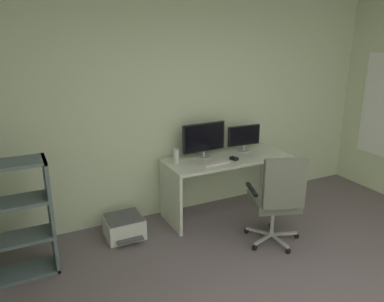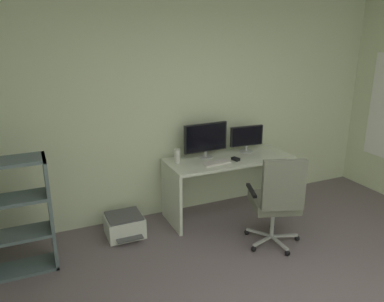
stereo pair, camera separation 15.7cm
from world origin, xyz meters
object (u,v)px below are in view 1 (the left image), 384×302
(computer_mouse, at_px, (234,159))
(office_chair, at_px, (277,197))
(desk, at_px, (227,172))
(desktop_speaker, at_px, (176,156))
(monitor_secondary, at_px, (244,137))
(monitor_main, at_px, (204,138))
(printer, at_px, (124,226))
(keyboard, at_px, (215,163))

(computer_mouse, relative_size, office_chair, 0.09)
(desk, relative_size, computer_mouse, 15.80)
(desktop_speaker, bearing_deg, office_chair, -54.15)
(monitor_secondary, bearing_deg, desktop_speaker, -177.24)
(monitor_main, bearing_deg, printer, -172.67)
(desk, xyz_separation_m, keyboard, (-0.24, -0.13, 0.20))
(desktop_speaker, bearing_deg, monitor_secondary, 2.76)
(desktop_speaker, bearing_deg, printer, -172.39)
(desk, relative_size, office_chair, 1.48)
(monitor_main, distance_m, monitor_secondary, 0.59)
(keyboard, height_order, desktop_speaker, desktop_speaker)
(monitor_secondary, bearing_deg, monitor_main, -179.99)
(desk, xyz_separation_m, monitor_main, (-0.26, 0.13, 0.44))
(keyboard, bearing_deg, monitor_secondary, 21.00)
(office_chair, relative_size, printer, 2.29)
(desk, distance_m, monitor_main, 0.53)
(monitor_secondary, xyz_separation_m, computer_mouse, (-0.30, -0.25, -0.18))
(keyboard, bearing_deg, office_chair, -71.97)
(monitor_secondary, distance_m, printer, 1.89)
(desk, height_order, office_chair, office_chair)
(keyboard, height_order, printer, keyboard)
(monitor_main, distance_m, computer_mouse, 0.44)
(monitor_main, xyz_separation_m, computer_mouse, (0.29, -0.25, -0.23))
(monitor_main, bearing_deg, computer_mouse, -41.47)
(keyboard, distance_m, computer_mouse, 0.27)
(desktop_speaker, bearing_deg, monitor_main, 6.84)
(keyboard, bearing_deg, desk, 24.62)
(keyboard, bearing_deg, computer_mouse, -1.04)
(desktop_speaker, distance_m, office_chair, 1.27)
(office_chair, bearing_deg, computer_mouse, 93.30)
(monitor_secondary, relative_size, office_chair, 0.43)
(keyboard, relative_size, office_chair, 0.32)
(monitor_secondary, height_order, desktop_speaker, monitor_secondary)
(desk, relative_size, monitor_main, 2.74)
(monitor_secondary, distance_m, office_chair, 1.15)
(monitor_secondary, distance_m, desktop_speaker, 0.99)
(desk, xyz_separation_m, office_chair, (0.07, -0.92, 0.02))
(monitor_secondary, bearing_deg, keyboard, -155.17)
(keyboard, distance_m, office_chair, 0.87)
(monitor_main, bearing_deg, desk, -27.36)
(monitor_secondary, height_order, keyboard, monitor_secondary)
(office_chair, height_order, printer, office_chair)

